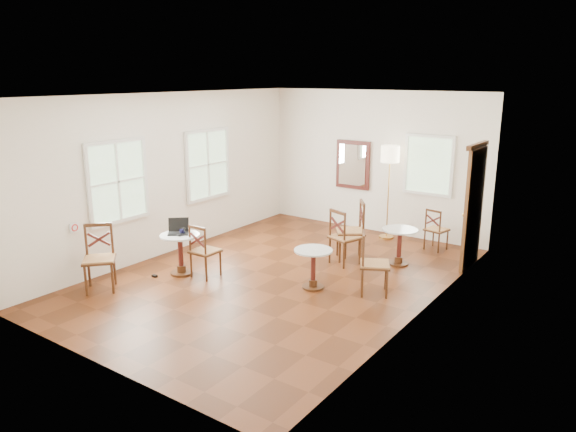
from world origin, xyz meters
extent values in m
plane|color=#57260E|center=(0.00, 0.00, 0.00)|extent=(7.00, 7.00, 0.00)
cube|color=white|center=(0.00, 3.50, 1.50)|extent=(5.00, 0.02, 3.00)
cube|color=white|center=(0.00, -3.50, 1.50)|extent=(5.00, 0.02, 3.00)
cube|color=white|center=(-2.50, 0.00, 1.50)|extent=(0.02, 7.00, 3.00)
cube|color=white|center=(2.50, 0.00, 1.50)|extent=(0.02, 7.00, 3.00)
cube|color=white|center=(0.00, 0.00, 3.00)|extent=(5.00, 7.00, 0.02)
cube|color=brown|center=(2.46, 2.40, 1.05)|extent=(0.06, 0.90, 2.10)
cube|color=#462511|center=(2.44, 2.40, 2.15)|extent=(0.08, 1.02, 0.08)
sphere|color=#BF8C3F|center=(2.40, 2.08, 1.00)|extent=(0.07, 0.07, 0.07)
cube|color=#4E1A14|center=(-0.50, 3.46, 1.40)|extent=(0.80, 0.05, 1.05)
cube|color=white|center=(-0.50, 3.43, 1.40)|extent=(0.64, 0.02, 0.88)
cube|color=white|center=(-2.47, -2.10, 0.95)|extent=(0.02, 0.16, 0.16)
torus|color=red|center=(-2.46, -2.10, 0.95)|extent=(0.02, 0.12, 0.12)
cube|color=white|center=(-2.47, -1.20, 1.55)|extent=(0.06, 1.22, 1.42)
cube|color=white|center=(-2.47, 1.00, 1.55)|extent=(0.06, 1.22, 1.42)
cube|color=white|center=(1.20, 3.47, 1.55)|extent=(1.02, 0.06, 1.22)
cylinder|color=#462511|center=(-1.44, -0.83, 0.02)|extent=(0.38, 0.38, 0.04)
cylinder|color=#462511|center=(-1.44, -0.83, 0.09)|extent=(0.15, 0.15, 0.11)
cylinder|color=#4E1A14|center=(-1.44, -0.83, 0.38)|extent=(0.09, 0.09, 0.57)
cylinder|color=#462511|center=(-1.44, -0.83, 0.65)|extent=(0.13, 0.13, 0.06)
cylinder|color=silver|center=(-1.44, -0.83, 0.69)|extent=(0.66, 0.66, 0.03)
cylinder|color=#462511|center=(0.74, -0.06, 0.02)|extent=(0.35, 0.35, 0.03)
cylinder|color=#462511|center=(0.74, -0.06, 0.09)|extent=(0.14, 0.14, 0.10)
cylinder|color=#4E1A14|center=(0.74, -0.06, 0.35)|extent=(0.08, 0.08, 0.52)
cylinder|color=#462511|center=(0.74, -0.06, 0.59)|extent=(0.12, 0.12, 0.05)
cylinder|color=silver|center=(0.74, -0.06, 0.63)|extent=(0.61, 0.61, 0.03)
cylinder|color=#462511|center=(1.40, 1.76, 0.02)|extent=(0.36, 0.36, 0.04)
cylinder|color=#462511|center=(1.40, 1.76, 0.09)|extent=(0.14, 0.14, 0.11)
cylinder|color=#4E1A14|center=(1.40, 1.76, 0.36)|extent=(0.08, 0.08, 0.54)
cylinder|color=#462511|center=(1.40, 1.76, 0.61)|extent=(0.13, 0.13, 0.05)
cylinder|color=silver|center=(1.40, 1.76, 0.65)|extent=(0.63, 0.63, 0.03)
cylinder|color=#462511|center=(-0.84, -0.49, 0.22)|extent=(0.03, 0.03, 0.43)
cylinder|color=#462511|center=(-0.84, -0.84, 0.22)|extent=(0.03, 0.03, 0.43)
cylinder|color=#462511|center=(-1.19, -0.49, 0.22)|extent=(0.03, 0.03, 0.43)
cylinder|color=#462511|center=(-1.19, -0.84, 0.22)|extent=(0.03, 0.03, 0.43)
cube|color=#462511|center=(-1.02, -0.66, 0.44)|extent=(0.42, 0.42, 0.03)
cube|color=#A46F42|center=(-1.02, -0.66, 0.45)|extent=(0.40, 0.40, 0.04)
cylinder|color=#462511|center=(-0.84, -0.84, 0.67)|extent=(0.03, 0.03, 0.48)
cylinder|color=#462511|center=(-1.19, -0.84, 0.67)|extent=(0.03, 0.03, 0.48)
cube|color=#462511|center=(-1.01, -0.84, 0.89)|extent=(0.37, 0.03, 0.05)
cube|color=#4E1A14|center=(-1.01, -0.84, 0.68)|extent=(0.31, 0.02, 0.21)
cube|color=#4E1A14|center=(-1.01, -0.84, 0.68)|extent=(0.31, 0.02, 0.21)
cylinder|color=#462511|center=(-1.94, -2.34, 0.25)|extent=(0.04, 0.04, 0.49)
cylinder|color=#462511|center=(-2.23, -2.07, 0.25)|extent=(0.04, 0.04, 0.49)
cylinder|color=#462511|center=(-1.68, -2.05, 0.25)|extent=(0.04, 0.04, 0.49)
cylinder|color=#462511|center=(-1.97, -1.78, 0.25)|extent=(0.04, 0.04, 0.49)
cube|color=#462511|center=(-1.95, -2.06, 0.50)|extent=(0.68, 0.68, 0.03)
cube|color=#A46F42|center=(-1.95, -2.06, 0.51)|extent=(0.65, 0.65, 0.04)
cylinder|color=#462511|center=(-2.23, -2.07, 0.77)|extent=(0.04, 0.04, 0.55)
cylinder|color=#462511|center=(-1.97, -1.78, 0.77)|extent=(0.04, 0.04, 0.55)
cube|color=#462511|center=(-2.10, -1.93, 1.02)|extent=(0.31, 0.33, 0.05)
cube|color=#4E1A14|center=(-2.10, -1.93, 0.78)|extent=(0.26, 0.28, 0.24)
cube|color=#4E1A14|center=(-2.10, -1.93, 0.78)|extent=(0.26, 0.28, 0.24)
cylinder|color=#462511|center=(0.83, 1.36, 0.24)|extent=(0.04, 0.04, 0.48)
cylinder|color=#462511|center=(0.70, 1.00, 0.24)|extent=(0.04, 0.04, 0.48)
cylinder|color=#462511|center=(0.46, 1.48, 0.24)|extent=(0.04, 0.04, 0.48)
cylinder|color=#462511|center=(0.34, 1.12, 0.24)|extent=(0.04, 0.04, 0.48)
cube|color=#462511|center=(0.58, 1.24, 0.48)|extent=(0.59, 0.59, 0.03)
cube|color=#A46F42|center=(0.58, 1.24, 0.50)|extent=(0.56, 0.56, 0.04)
cylinder|color=#462511|center=(0.70, 1.00, 0.74)|extent=(0.04, 0.04, 0.53)
cylinder|color=#462511|center=(0.34, 1.12, 0.74)|extent=(0.04, 0.04, 0.53)
cube|color=#462511|center=(0.52, 1.06, 0.99)|extent=(0.39, 0.16, 0.05)
cube|color=#4E1A14|center=(0.52, 1.06, 0.75)|extent=(0.33, 0.14, 0.23)
cube|color=#4E1A14|center=(0.52, 1.06, 0.75)|extent=(0.33, 0.14, 0.23)
cylinder|color=#462511|center=(1.89, 0.22, 0.23)|extent=(0.04, 0.04, 0.46)
cylinder|color=#462511|center=(1.56, 0.05, 0.23)|extent=(0.04, 0.04, 0.46)
cylinder|color=#462511|center=(1.71, 0.55, 0.23)|extent=(0.04, 0.04, 0.46)
cylinder|color=#462511|center=(1.39, 0.38, 0.23)|extent=(0.04, 0.04, 0.46)
cube|color=#462511|center=(1.64, 0.30, 0.47)|extent=(0.61, 0.61, 0.03)
cube|color=#A46F42|center=(1.64, 0.30, 0.48)|extent=(0.58, 0.58, 0.04)
cylinder|color=#462511|center=(1.56, 0.05, 0.72)|extent=(0.04, 0.04, 0.51)
cylinder|color=#462511|center=(1.39, 0.38, 0.72)|extent=(0.04, 0.04, 0.51)
cube|color=#462511|center=(1.47, 0.22, 0.95)|extent=(0.21, 0.36, 0.05)
cube|color=#4E1A14|center=(1.47, 0.22, 0.73)|extent=(0.18, 0.31, 0.23)
cube|color=#4E1A14|center=(1.47, 0.22, 0.73)|extent=(0.18, 0.31, 0.23)
cylinder|color=#462511|center=(1.82, 3.10, 0.19)|extent=(0.03, 0.03, 0.39)
cylinder|color=#462511|center=(1.75, 2.79, 0.19)|extent=(0.03, 0.03, 0.39)
cylinder|color=#462511|center=(1.51, 3.16, 0.19)|extent=(0.03, 0.03, 0.39)
cylinder|color=#462511|center=(1.45, 2.85, 0.19)|extent=(0.03, 0.03, 0.39)
cube|color=#462511|center=(1.63, 2.98, 0.39)|extent=(0.45, 0.45, 0.03)
cube|color=#A46F42|center=(1.63, 2.98, 0.41)|extent=(0.43, 0.43, 0.03)
cylinder|color=#462511|center=(1.75, 2.79, 0.60)|extent=(0.03, 0.03, 0.43)
cylinder|color=#462511|center=(1.45, 2.85, 0.60)|extent=(0.03, 0.03, 0.43)
cube|color=#462511|center=(1.60, 2.82, 0.80)|extent=(0.33, 0.09, 0.04)
cube|color=#4E1A14|center=(1.60, 2.82, 0.61)|extent=(0.28, 0.08, 0.19)
cube|color=#4E1A14|center=(1.60, 2.82, 0.61)|extent=(0.28, 0.08, 0.19)
cylinder|color=#462511|center=(0.25, 1.56, 0.26)|extent=(0.04, 0.04, 0.52)
cylinder|color=#462511|center=(0.58, 1.80, 0.26)|extent=(0.04, 0.04, 0.52)
cylinder|color=#462511|center=(0.49, 1.23, 0.26)|extent=(0.04, 0.04, 0.52)
cylinder|color=#462511|center=(0.82, 1.47, 0.26)|extent=(0.04, 0.04, 0.52)
cube|color=#462511|center=(0.54, 1.51, 0.52)|extent=(0.70, 0.70, 0.03)
cube|color=#A46F42|center=(0.54, 1.51, 0.54)|extent=(0.67, 0.67, 0.05)
cylinder|color=#462511|center=(0.58, 1.80, 0.80)|extent=(0.04, 0.04, 0.57)
cylinder|color=#462511|center=(0.82, 1.47, 0.80)|extent=(0.04, 0.04, 0.57)
cube|color=#462511|center=(0.70, 1.64, 1.07)|extent=(0.29, 0.38, 0.06)
cube|color=#4E1A14|center=(0.70, 1.64, 0.81)|extent=(0.24, 0.32, 0.25)
cube|color=#4E1A14|center=(0.70, 1.64, 0.81)|extent=(0.24, 0.32, 0.25)
cylinder|color=#BF8C3F|center=(0.51, 3.15, 0.02)|extent=(0.31, 0.31, 0.03)
cylinder|color=#BF8C3F|center=(0.51, 3.15, 0.88)|extent=(0.03, 0.03, 1.76)
cylinder|color=beige|center=(0.51, 3.15, 1.76)|extent=(0.37, 0.37, 0.33)
cube|color=black|center=(-1.48, -0.81, 0.71)|extent=(0.42, 0.41, 0.02)
cube|color=black|center=(-1.48, -0.81, 0.72)|extent=(0.30, 0.29, 0.00)
cube|color=black|center=(-1.57, -0.72, 0.83)|extent=(0.30, 0.28, 0.23)
cube|color=silver|center=(-1.57, -0.72, 0.83)|extent=(0.26, 0.24, 0.19)
ellipsoid|color=black|center=(-1.37, -0.91, 0.72)|extent=(0.10, 0.07, 0.03)
cylinder|color=black|center=(-1.43, -0.79, 0.74)|extent=(0.07, 0.07, 0.08)
torus|color=black|center=(-1.39, -0.79, 0.74)|extent=(0.05, 0.01, 0.05)
cylinder|color=white|center=(-1.45, -0.72, 0.75)|extent=(0.06, 0.06, 0.10)
cube|color=black|center=(-1.70, -1.20, 0.02)|extent=(0.09, 0.06, 0.04)
camera|label=1|loc=(5.09, -6.92, 3.32)|focal=33.86mm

